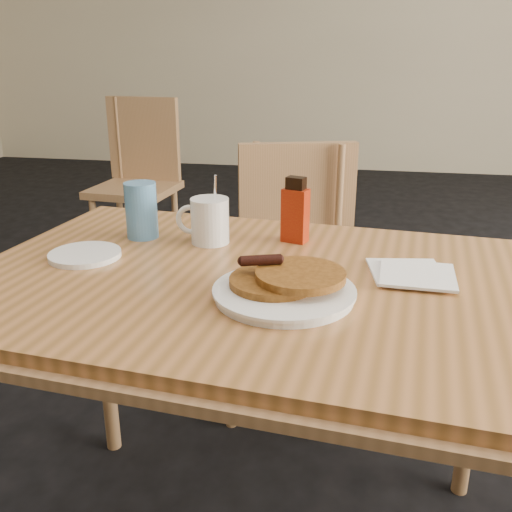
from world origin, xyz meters
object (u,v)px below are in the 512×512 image
at_px(chair_main_far, 293,254).
at_px(chair_wall_extra, 139,167).
at_px(pancake_plate, 285,287).
at_px(syrup_bottle, 295,212).
at_px(coffee_mug, 209,220).
at_px(blue_tumbler, 141,210).
at_px(main_table, 259,295).

bearing_deg(chair_main_far, chair_wall_extra, 113.43).
height_order(pancake_plate, syrup_bottle, syrup_bottle).
bearing_deg(chair_main_far, pancake_plate, -101.32).
distance_m(pancake_plate, coffee_mug, 0.36).
distance_m(chair_main_far, blue_tumbler, 0.69).
height_order(chair_main_far, syrup_bottle, syrup_bottle).
distance_m(chair_main_far, pancake_plate, 0.88).
height_order(main_table, coffee_mug, coffee_mug).
bearing_deg(blue_tumbler, chair_wall_extra, 112.27).
bearing_deg(coffee_mug, chair_wall_extra, 125.28).
bearing_deg(chair_wall_extra, chair_main_far, -44.61).
bearing_deg(coffee_mug, main_table, -42.67).
height_order(syrup_bottle, blue_tumbler, syrup_bottle).
height_order(main_table, syrup_bottle, syrup_bottle).
bearing_deg(chair_wall_extra, blue_tumbler, -62.89).
bearing_deg(syrup_bottle, coffee_mug, -149.93).
distance_m(coffee_mug, syrup_bottle, 0.21).
height_order(chair_wall_extra, blue_tumbler, chair_wall_extra).
bearing_deg(chair_main_far, main_table, -105.66).
bearing_deg(chair_wall_extra, syrup_bottle, -52.67).
bearing_deg(main_table, coffee_mug, 128.86).
xyz_separation_m(chair_main_far, blue_tumbler, (-0.31, -0.55, 0.29)).
bearing_deg(blue_tumbler, main_table, -31.88).
height_order(chair_main_far, blue_tumbler, chair_main_far).
xyz_separation_m(main_table, blue_tumbler, (-0.33, 0.20, 0.11)).
relative_size(main_table, chair_wall_extra, 1.41).
distance_m(chair_wall_extra, blue_tumbler, 1.90).
distance_m(pancake_plate, syrup_bottle, 0.33).
relative_size(main_table, pancake_plate, 4.95).
relative_size(main_table, chair_main_far, 1.48).
distance_m(chair_main_far, chair_wall_extra, 1.57).
bearing_deg(pancake_plate, blue_tumbler, 143.34).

